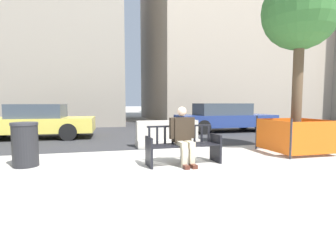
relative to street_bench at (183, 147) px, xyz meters
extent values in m
plane|color=#B7B2A8|center=(-0.74, -0.67, -0.40)|extent=(200.00, 200.00, 0.00)
cube|color=#333335|center=(-0.74, 8.03, -0.39)|extent=(120.00, 12.00, 0.01)
cube|color=black|center=(-0.82, -0.09, -0.07)|extent=(0.09, 0.52, 0.66)
cube|color=black|center=(0.82, 0.04, -0.07)|extent=(0.09, 0.52, 0.66)
cube|color=black|center=(0.00, -0.03, -0.17)|extent=(0.06, 0.33, 0.45)
cube|color=black|center=(0.02, -0.26, 0.05)|extent=(1.60, 0.19, 0.02)
cube|color=black|center=(0.01, -0.14, 0.05)|extent=(1.60, 0.19, 0.02)
cube|color=black|center=(0.00, -0.03, 0.05)|extent=(1.60, 0.19, 0.02)
cube|color=black|center=(-0.01, 0.09, 0.05)|extent=(1.60, 0.19, 0.02)
cube|color=black|center=(-0.02, 0.20, 0.05)|extent=(1.60, 0.19, 0.02)
cube|color=black|center=(-0.02, 0.21, 0.46)|extent=(1.60, 0.16, 0.04)
cube|color=black|center=(-0.76, 0.16, 0.25)|extent=(0.05, 0.03, 0.38)
cube|color=black|center=(-0.58, 0.17, 0.25)|extent=(0.05, 0.03, 0.38)
cube|color=black|center=(-0.39, 0.18, 0.25)|extent=(0.05, 0.03, 0.38)
cube|color=black|center=(-0.20, 0.20, 0.25)|extent=(0.05, 0.03, 0.38)
cube|color=black|center=(-0.02, 0.21, 0.25)|extent=(0.05, 0.03, 0.38)
cube|color=black|center=(0.17, 0.23, 0.25)|extent=(0.05, 0.03, 0.38)
cube|color=black|center=(0.36, 0.24, 0.25)|extent=(0.05, 0.03, 0.38)
cube|color=black|center=(0.54, 0.26, 0.25)|extent=(0.05, 0.03, 0.38)
cube|color=black|center=(0.73, 0.27, 0.25)|extent=(0.05, 0.03, 0.38)
cube|color=black|center=(-0.81, -0.11, 0.25)|extent=(0.09, 0.46, 0.03)
cube|color=black|center=(0.82, 0.02, 0.25)|extent=(0.09, 0.46, 0.03)
cube|color=#2D2319|center=(-0.03, 0.04, 0.39)|extent=(0.42, 0.27, 0.56)
sphere|color=beige|center=(-0.03, 0.02, 0.81)|extent=(0.21, 0.21, 0.21)
cube|color=#C6B793|center=(-0.11, -0.18, 0.08)|extent=(0.17, 0.45, 0.14)
cube|color=#C6B793|center=(0.07, -0.17, 0.08)|extent=(0.17, 0.45, 0.14)
cube|color=#C6B793|center=(-0.09, -0.35, -0.17)|extent=(0.12, 0.12, 0.45)
cube|color=#C6B793|center=(0.09, -0.34, -0.17)|extent=(0.12, 0.12, 0.45)
cube|color=#4C2319|center=(-0.09, -0.43, -0.36)|extent=(0.13, 0.27, 0.08)
cube|color=#4C2319|center=(0.09, -0.42, -0.36)|extent=(0.13, 0.27, 0.08)
cube|color=#2D2319|center=(-0.27, -0.01, 0.43)|extent=(0.10, 0.13, 0.48)
cube|color=#2D2319|center=(0.21, 0.03, 0.43)|extent=(0.10, 0.13, 0.48)
cube|color=#ADA89E|center=(0.23, 2.45, -0.28)|extent=(2.01, 0.70, 0.24)
cube|color=#ADA89E|center=(0.23, 2.45, 0.14)|extent=(2.00, 0.32, 0.60)
cylinder|color=brown|center=(3.49, 0.58, 1.24)|extent=(0.28, 0.28, 3.27)
sphere|color=#387033|center=(3.49, 0.58, 3.49)|extent=(2.06, 2.06, 2.06)
cylinder|color=#2D2D33|center=(2.73, -0.18, 0.11)|extent=(0.05, 0.05, 1.01)
cylinder|color=#2D2D33|center=(2.73, 1.33, 0.11)|extent=(0.05, 0.05, 1.01)
cylinder|color=#2D2D33|center=(4.24, 1.33, 0.11)|extent=(0.05, 0.05, 1.01)
cube|color=#E05B14|center=(3.49, -0.18, 0.11)|extent=(1.51, 0.03, 0.85)
cube|color=#E05B14|center=(3.49, 1.33, 0.11)|extent=(1.51, 0.03, 0.85)
cube|color=#E05B14|center=(2.73, 0.58, 0.11)|extent=(0.03, 1.51, 0.85)
cube|color=#E05B14|center=(4.24, 0.58, 0.11)|extent=(0.03, 1.51, 0.85)
cube|color=#DBC64C|center=(-4.45, 5.57, 0.14)|extent=(4.67, 2.05, 0.56)
cube|color=#38424C|center=(-4.27, 5.56, 0.69)|extent=(2.01, 1.73, 0.53)
cylinder|color=black|center=(-5.85, 6.51, -0.08)|extent=(0.65, 0.24, 0.64)
cylinder|color=black|center=(-3.06, 4.62, -0.08)|extent=(0.65, 0.24, 0.64)
cylinder|color=black|center=(-2.99, 6.41, -0.08)|extent=(0.65, 0.24, 0.64)
cube|color=navy|center=(4.03, 6.06, 0.14)|extent=(4.80, 1.85, 0.56)
cube|color=#38424C|center=(3.84, 6.06, 0.70)|extent=(2.53, 1.60, 0.56)
cylinder|color=black|center=(5.50, 6.92, -0.08)|extent=(0.64, 0.23, 0.64)
cylinder|color=black|center=(5.52, 5.25, -0.08)|extent=(0.64, 0.23, 0.64)
cylinder|color=black|center=(2.54, 6.87, -0.08)|extent=(0.64, 0.23, 0.64)
cylinder|color=black|center=(2.57, 5.20, -0.08)|extent=(0.64, 0.23, 0.64)
cylinder|color=#232326|center=(-3.46, 0.61, 0.06)|extent=(0.53, 0.53, 0.92)
cylinder|color=#2D2D33|center=(-3.46, 0.61, 0.55)|extent=(0.56, 0.56, 0.06)
cube|color=tan|center=(8.40, 15.65, 9.42)|extent=(12.68, 11.39, 19.63)
camera|label=1|loc=(-1.77, -5.69, 1.01)|focal=28.00mm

